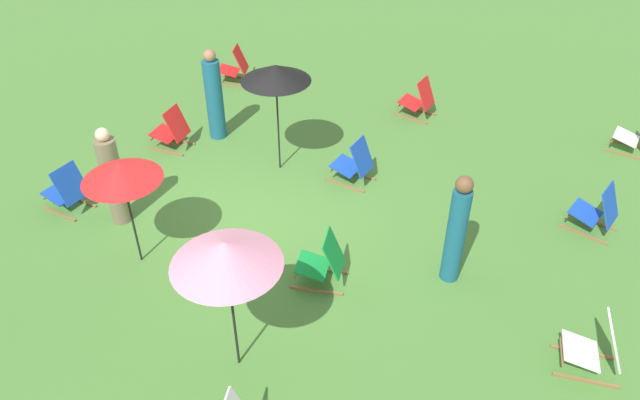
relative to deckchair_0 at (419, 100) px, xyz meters
The scene contains 16 objects.
ground_plane 4.48m from the deckchair_0, 22.57° to the right, with size 40.00×40.00×0.00m, color #477A33.
deckchair_0 is the anchor object (origin of this frame).
deckchair_1 4.37m from the deckchair_0, 53.05° to the left, with size 0.68×0.87×0.83m.
deckchair_2 2.79m from the deckchair_0, ahead, with size 0.59×0.83×0.83m.
deckchair_3 5.28m from the deckchair_0, ahead, with size 0.60×0.83×0.83m.
deckchair_4 4.97m from the deckchair_0, 53.44° to the right, with size 0.49×0.77×0.83m.
deckchair_6 6.90m from the deckchair_0, 40.51° to the right, with size 0.57×0.82×0.83m.
deckchair_8 4.28m from the deckchair_0, 90.74° to the right, with size 0.67×0.86×0.83m.
deckchair_10 6.53m from the deckchair_0, 33.06° to the left, with size 0.57×0.81×0.83m.
deckchair_11 4.12m from the deckchair_0, 92.01° to the left, with size 0.61×0.83×0.83m.
umbrella_0 6.56m from the deckchair_0, 24.49° to the right, with size 1.09×1.09×1.74m.
umbrella_1 7.14m from the deckchair_0, ahead, with size 1.23×1.23×1.93m.
umbrella_2 3.68m from the deckchair_0, 32.62° to the right, with size 1.18×1.18×1.99m.
person_0 4.83m from the deckchair_0, 19.91° to the left, with size 0.38×0.38×1.73m.
person_1 6.27m from the deckchair_0, 34.36° to the right, with size 0.43×0.43×1.67m.
person_2 4.13m from the deckchair_0, 56.55° to the right, with size 0.46×0.46×1.78m.
Camera 1 is at (6.89, 3.98, 5.98)m, focal length 33.59 mm.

